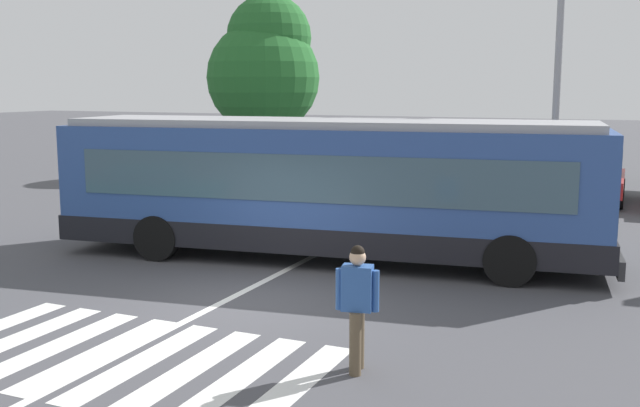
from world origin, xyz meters
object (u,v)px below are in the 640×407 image
(parked_car_charcoal, at_px, (292,166))
(background_tree_left, at_px, (265,66))
(pedestrian_crossing_street, at_px, (357,301))
(parked_car_teal, at_px, (508,175))
(parked_car_champagne, at_px, (435,171))
(city_transit_bus, at_px, (327,187))
(parked_car_red, at_px, (594,178))
(parked_car_silver, at_px, (359,168))
(twin_arm_street_lamp, at_px, (560,22))

(parked_car_charcoal, xyz_separation_m, background_tree_left, (-3.25, 4.02, 3.90))
(pedestrian_crossing_street, distance_m, parked_car_teal, 16.90)
(parked_car_charcoal, bearing_deg, parked_car_champagne, 6.79)
(city_transit_bus, height_order, parked_car_teal, city_transit_bus)
(pedestrian_crossing_street, xyz_separation_m, parked_car_red, (1.90, 17.03, -0.20))
(city_transit_bus, height_order, parked_car_silver, city_transit_bus)
(pedestrian_crossing_street, relative_size, parked_car_silver, 0.38)
(parked_car_teal, bearing_deg, twin_arm_street_lamp, -64.67)
(parked_car_champagne, distance_m, parked_car_red, 5.40)
(pedestrian_crossing_street, height_order, parked_car_charcoal, pedestrian_crossing_street)
(city_transit_bus, xyz_separation_m, parked_car_charcoal, (-5.97, 10.65, -0.82))
(parked_car_champagne, bearing_deg, twin_arm_street_lamp, -43.64)
(parked_car_teal, relative_size, background_tree_left, 0.59)
(city_transit_bus, bearing_deg, background_tree_left, 122.15)
(city_transit_bus, bearing_deg, twin_arm_street_lamp, 60.46)
(parked_car_silver, bearing_deg, parked_car_charcoal, -169.28)
(parked_car_charcoal, xyz_separation_m, parked_car_red, (10.81, 0.52, 0.00))
(parked_car_silver, relative_size, twin_arm_street_lamp, 0.51)
(parked_car_red, bearing_deg, parked_car_teal, -176.86)
(parked_car_silver, height_order, background_tree_left, background_tree_left)
(parked_car_charcoal, height_order, parked_car_teal, same)
(twin_arm_street_lamp, xyz_separation_m, background_tree_left, (-13.18, 7.69, -0.85))
(parked_car_charcoal, distance_m, twin_arm_street_lamp, 11.60)
(pedestrian_crossing_street, relative_size, twin_arm_street_lamp, 0.19)
(city_transit_bus, relative_size, parked_car_red, 2.68)
(parked_car_teal, bearing_deg, parked_car_champagne, 174.03)
(parked_car_charcoal, xyz_separation_m, twin_arm_street_lamp, (9.93, -3.67, 4.74))
(parked_car_champagne, bearing_deg, parked_car_red, -1.27)
(pedestrian_crossing_street, bearing_deg, parked_car_red, 83.64)
(city_transit_bus, xyz_separation_m, parked_car_teal, (2.05, 11.02, -0.82))
(parked_car_charcoal, distance_m, parked_car_teal, 8.03)
(city_transit_bus, bearing_deg, parked_car_red, 66.60)
(parked_car_charcoal, bearing_deg, city_transit_bus, -60.72)
(parked_car_charcoal, xyz_separation_m, parked_car_teal, (8.02, 0.37, 0.00))
(city_transit_bus, height_order, pedestrian_crossing_street, city_transit_bus)
(twin_arm_street_lamp, bearing_deg, pedestrian_crossing_street, -94.53)
(parked_car_charcoal, relative_size, parked_car_red, 1.00)
(parked_car_teal, bearing_deg, pedestrian_crossing_street, -86.97)
(city_transit_bus, xyz_separation_m, twin_arm_street_lamp, (3.96, 6.98, 3.92))
(parked_car_charcoal, distance_m, background_tree_left, 6.48)
(parked_car_charcoal, distance_m, parked_car_champagne, 5.45)
(pedestrian_crossing_street, height_order, background_tree_left, background_tree_left)
(parked_car_teal, bearing_deg, parked_car_charcoal, -177.35)
(city_transit_bus, relative_size, twin_arm_street_lamp, 1.35)
(parked_car_silver, height_order, parked_car_red, same)
(parked_car_red, bearing_deg, city_transit_bus, -113.40)
(city_transit_bus, relative_size, parked_car_teal, 2.66)
(parked_car_silver, distance_m, twin_arm_street_lamp, 9.72)
(city_transit_bus, distance_m, parked_car_charcoal, 12.24)
(parked_car_red, height_order, twin_arm_street_lamp, twin_arm_street_lamp)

